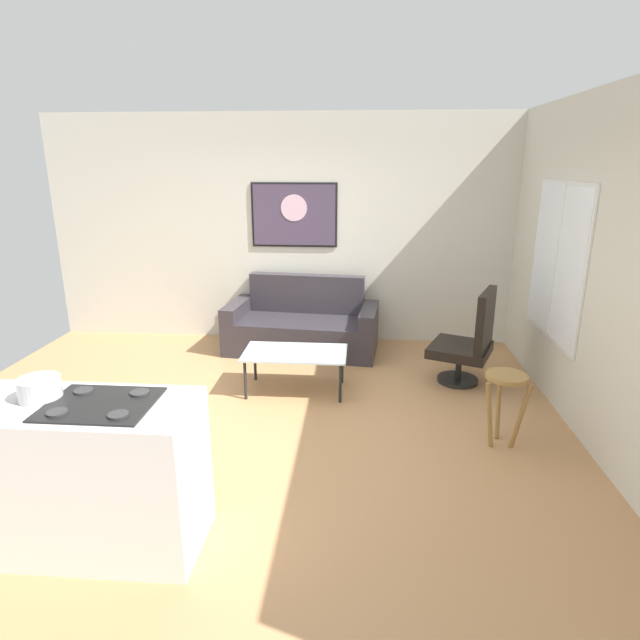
# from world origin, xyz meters

# --- Properties ---
(ground) EXTENTS (6.40, 6.40, 0.04)m
(ground) POSITION_xyz_m (0.00, 0.00, -0.02)
(ground) COLOR tan
(back_wall) EXTENTS (6.40, 0.05, 2.80)m
(back_wall) POSITION_xyz_m (0.00, 2.42, 1.40)
(back_wall) COLOR beige
(back_wall) RESTS_ON ground
(right_wall) EXTENTS (0.05, 6.40, 2.80)m
(right_wall) POSITION_xyz_m (2.62, 0.30, 1.40)
(right_wall) COLOR beige
(right_wall) RESTS_ON ground
(couch) EXTENTS (1.87, 0.99, 0.88)m
(couch) POSITION_xyz_m (0.05, 1.95, 0.29)
(couch) COLOR #312D33
(couch) RESTS_ON ground
(coffee_table) EXTENTS (1.02, 0.57, 0.42)m
(coffee_table) POSITION_xyz_m (0.12, 0.72, 0.38)
(coffee_table) COLOR silver
(coffee_table) RESTS_ON ground
(armchair) EXTENTS (0.77, 0.78, 1.01)m
(armchair) POSITION_xyz_m (1.88, 1.05, 0.46)
(armchair) COLOR black
(armchair) RESTS_ON ground
(bar_stool) EXTENTS (0.38, 0.37, 0.62)m
(bar_stool) POSITION_xyz_m (1.92, -0.19, 0.48)
(bar_stool) COLOR olive
(bar_stool) RESTS_ON ground
(kitchen_counter) EXTENTS (1.63, 0.60, 0.94)m
(kitchen_counter) POSITION_xyz_m (-0.98, -1.56, 0.46)
(kitchen_counter) COLOR silver
(kitchen_counter) RESTS_ON ground
(mixing_bowl) EXTENTS (0.24, 0.24, 0.13)m
(mixing_bowl) POSITION_xyz_m (-1.07, -1.52, 0.98)
(mixing_bowl) COLOR silver
(mixing_bowl) RESTS_ON kitchen_counter
(wall_painting) EXTENTS (1.06, 0.03, 0.78)m
(wall_painting) POSITION_xyz_m (-0.09, 2.38, 1.60)
(wall_painting) COLOR black
(window) EXTENTS (0.03, 1.34, 1.49)m
(window) POSITION_xyz_m (2.59, 0.90, 1.32)
(window) COLOR silver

